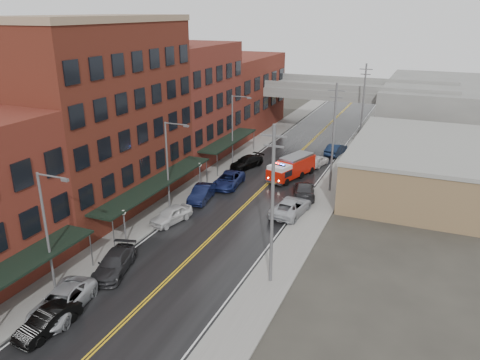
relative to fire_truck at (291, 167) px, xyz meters
The scene contains 33 objects.
road 7.86m from the fire_truck, 104.62° to the right, with size 11.00×160.00×0.02m, color black.
sidewalk_left 11.98m from the fire_truck, 141.02° to the right, with size 3.00×160.00×0.15m, color slate.
sidewalk_right 9.30m from the fire_truck, 54.46° to the right, with size 3.00×160.00×0.15m, color slate.
curb_left 10.75m from the fire_truck, 135.44° to the right, with size 0.30×160.00×0.15m, color gray.
curb_right 8.46m from the fire_truck, 63.71° to the right, with size 0.30×160.00×0.15m, color gray.
brick_building_b 22.36m from the fire_truck, 136.48° to the right, with size 9.00×20.00×18.00m, color #5B2118.
brick_building_c 16.70m from the fire_truck, 168.82° to the left, with size 9.00×15.00×15.00m, color maroon.
brick_building_far 25.97m from the fire_truck, 126.63° to the left, with size 9.00×20.00×12.00m, color maroon.
tan_building 14.31m from the fire_truck, 10.15° to the left, with size 14.00×22.00×5.00m, color olive.
right_far_block 36.35m from the fire_truck, 63.73° to the left, with size 18.00×30.00×8.00m, color slate.
awning_1 17.36m from the fire_truck, 123.10° to the right, with size 2.60×18.00×3.09m.
awning_2 10.03m from the fire_truck, 162.29° to the left, with size 2.60×13.00×3.09m.
globe_lamp_1 23.07m from the fire_truck, 111.24° to the right, with size 0.44×0.44×3.12m.
globe_lamp_2 11.25m from the fire_truck, 138.13° to the right, with size 0.44×0.44×3.12m.
street_lamp_0 30.92m from the fire_truck, 106.08° to the right, with size 2.64×0.22×9.00m.
street_lamp_1 16.38m from the fire_truck, 122.23° to the right, with size 2.64×0.22×9.00m.
street_lamp_2 9.63m from the fire_truck, 163.52° to the left, with size 2.64×0.22×9.00m.
utility_pole_0 23.60m from the fire_truck, 76.86° to the right, with size 1.80×0.24×12.00m.
utility_pole_1 7.59m from the fire_truck, 25.34° to the right, with size 1.80×0.24×12.00m.
utility_pole_2 18.93m from the fire_truck, 73.32° to the left, with size 1.80×0.24×12.00m.
overpass 25.01m from the fire_truck, 94.55° to the left, with size 40.00×10.00×7.50m.
fire_truck is the anchor object (origin of this frame).
parked_car_left_1 33.72m from the fire_truck, 99.82° to the right, with size 1.55×4.44×1.46m, color black.
parked_car_left_2 31.99m from the fire_truck, 101.44° to the right, with size 2.63×5.71×1.59m, color #9D9FA4.
parked_car_left_3 26.54m from the fire_truck, 103.72° to the right, with size 2.14×5.27×1.53m, color #252527.
parked_car_left_4 17.70m from the fire_truck, 112.94° to the right, with size 1.84×4.57×1.56m, color silver.
parked_car_left_5 12.29m from the fire_truck, 123.06° to the right, with size 1.70×4.88×1.61m, color black.
parked_car_left_6 7.89m from the fire_truck, 137.66° to the right, with size 2.57×5.56×1.55m, color #151E4F.
parked_car_left_7 6.69m from the fire_truck, 165.07° to the left, with size 2.07×5.10×1.48m, color black.
parked_car_right_0 10.59m from the fire_truck, 73.24° to the right, with size 2.71×5.87×1.63m, color #ACAFB5.
parked_car_right_1 6.11m from the fire_truck, 59.90° to the right, with size 2.27×5.59×1.62m, color #2A2A2D.
parked_car_right_2 6.31m from the fire_truck, 73.36° to the left, with size 1.63×4.05×1.38m, color white.
parked_car_right_3 12.09m from the fire_truck, 75.90° to the left, with size 1.69×4.86×1.60m, color black.
Camera 1 is at (16.74, -13.60, 19.07)m, focal length 35.00 mm.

